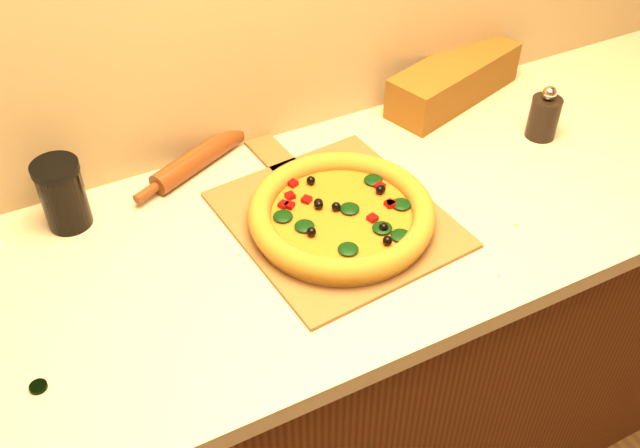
{
  "coord_description": "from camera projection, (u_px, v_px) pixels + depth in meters",
  "views": [
    {
      "loc": [
        -0.49,
        0.51,
        1.83
      ],
      "look_at": [
        -0.04,
        1.38,
        0.96
      ],
      "focal_mm": 40.0,
      "sensor_mm": 36.0,
      "label": 1
    }
  ],
  "objects": [
    {
      "name": "cabinet",
      "position": [
        326.0,
        371.0,
        1.71
      ],
      "size": [
        2.8,
        0.65,
        0.86
      ],
      "primitive_type": "cube",
      "color": "#401E0D",
      "rests_on": "ground"
    },
    {
      "name": "pizza_peel",
      "position": [
        332.0,
        214.0,
        1.41
      ],
      "size": [
        0.42,
        0.6,
        0.01
      ],
      "rotation": [
        0.0,
        0.0,
        0.09
      ],
      "color": "brown",
      "rests_on": "countertop"
    },
    {
      "name": "bottle_cap",
      "position": [
        38.0,
        387.0,
        1.11
      ],
      "size": [
        0.03,
        0.03,
        0.01
      ],
      "primitive_type": "cylinder",
      "rotation": [
        0.0,
        0.0,
        0.1
      ],
      "color": "black",
      "rests_on": "countertop"
    },
    {
      "name": "rolling_pin",
      "position": [
        198.0,
        158.0,
        1.52
      ],
      "size": [
        0.33,
        0.17,
        0.05
      ],
      "rotation": [
        0.0,
        0.0,
        0.44
      ],
      "color": "#5C250F",
      "rests_on": "countertop"
    },
    {
      "name": "countertop",
      "position": [
        327.0,
        233.0,
        1.41
      ],
      "size": [
        2.84,
        0.68,
        0.04
      ],
      "primitive_type": "cube",
      "color": "#C5B39A",
      "rests_on": "cabinet"
    },
    {
      "name": "pizza",
      "position": [
        341.0,
        214.0,
        1.37
      ],
      "size": [
        0.36,
        0.36,
        0.05
      ],
      "color": "#B7862D",
      "rests_on": "pizza_peel"
    },
    {
      "name": "bread_bag",
      "position": [
        454.0,
        80.0,
        1.71
      ],
      "size": [
        0.39,
        0.22,
        0.1
      ],
      "primitive_type": "cube",
      "rotation": [
        0.0,
        0.0,
        0.3
      ],
      "color": "brown",
      "rests_on": "countertop"
    },
    {
      "name": "dark_jar",
      "position": [
        63.0,
        194.0,
        1.35
      ],
      "size": [
        0.09,
        0.09,
        0.14
      ],
      "color": "black",
      "rests_on": "countertop"
    },
    {
      "name": "pepper_grinder",
      "position": [
        544.0,
        116.0,
        1.59
      ],
      "size": [
        0.07,
        0.07,
        0.13
      ],
      "color": "black",
      "rests_on": "countertop"
    }
  ]
}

